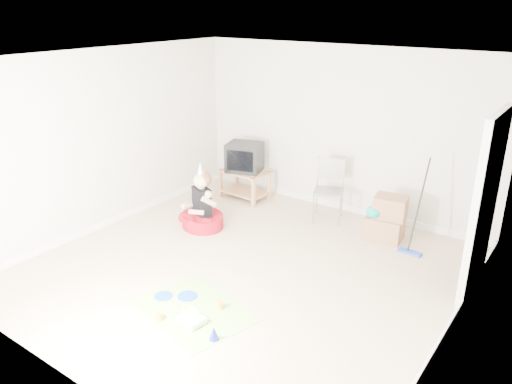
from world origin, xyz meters
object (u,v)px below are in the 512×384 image
Objects in this scene: crt_tv at (245,157)px; birthday_cake at (192,320)px; folding_chair at (329,191)px; seated_woman at (202,213)px; cardboard_boxes at (386,219)px; tv_stand at (245,182)px.

birthday_cake is at bearing -79.28° from crt_tv.
seated_woman is at bearing -136.93° from folding_chair.
birthday_cake is at bearing -51.39° from seated_woman.
birthday_cake is (1.70, -3.21, -0.70)m from crt_tv.
cardboard_boxes is (0.98, -0.11, -0.16)m from folding_chair.
cardboard_boxes is (2.58, -0.10, -0.43)m from crt_tv.
crt_tv is 2.61m from cardboard_boxes.
tv_stand is 1.45× the size of crt_tv.
crt_tv is 3.70m from birthday_cake.
birthday_cake is (1.52, -1.90, -0.19)m from seated_woman.
folding_chair reaches higher than tv_stand.
birthday_cake is at bearing -88.12° from folding_chair.
crt_tv reaches higher than birthday_cake.
tv_stand is 2.85× the size of birthday_cake.
folding_chair is at bearing 91.88° from birthday_cake.
birthday_cake is (1.70, -3.21, -0.25)m from tv_stand.
folding_chair is 3.39× the size of birthday_cake.
crt_tv is (0.00, -0.00, 0.45)m from tv_stand.
crt_tv is 0.55× the size of seated_woman.
crt_tv is 0.58× the size of folding_chair.
seated_woman reaches higher than tv_stand.
cardboard_boxes is at bearing -6.53° from folding_chair.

